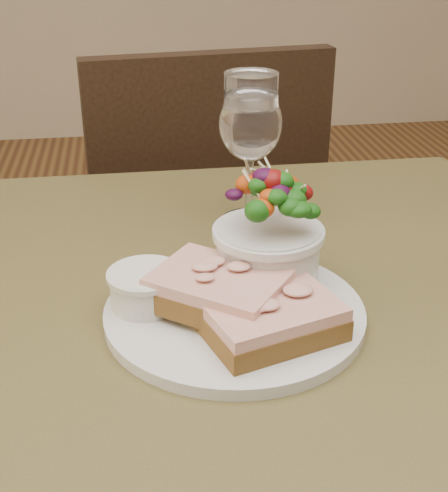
{
  "coord_description": "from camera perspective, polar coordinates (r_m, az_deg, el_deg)",
  "views": [
    {
      "loc": [
        -0.1,
        -0.58,
        1.12
      ],
      "look_at": [
        -0.01,
        0.02,
        0.81
      ],
      "focal_mm": 50.0,
      "sensor_mm": 36.0,
      "label": 1
    }
  ],
  "objects": [
    {
      "name": "chair_far",
      "position": [
        1.52,
        -2.54,
        -5.91
      ],
      "size": [
        0.47,
        0.47,
        0.9
      ],
      "rotation": [
        0.0,
        0.0,
        3.26
      ],
      "color": "black",
      "rests_on": "ground"
    },
    {
      "name": "dinner_plate",
      "position": [
        0.67,
        0.87,
        -5.55
      ],
      "size": [
        0.25,
        0.25,
        0.01
      ],
      "primitive_type": "cylinder",
      "color": "silver",
      "rests_on": "cafe_table"
    },
    {
      "name": "salad_bowl",
      "position": [
        0.69,
        3.73,
        1.36
      ],
      "size": [
        0.11,
        0.11,
        0.13
      ],
      "color": "silver",
      "rests_on": "dinner_plate"
    },
    {
      "name": "sandwich_front",
      "position": [
        0.62,
        3.92,
        -5.98
      ],
      "size": [
        0.14,
        0.12,
        0.03
      ],
      "rotation": [
        0.0,
        0.0,
        0.31
      ],
      "color": "#4B2A14",
      "rests_on": "dinner_plate"
    },
    {
      "name": "cafe_table",
      "position": [
        0.75,
        0.91,
        -11.59
      ],
      "size": [
        0.8,
        0.8,
        0.75
      ],
      "color": "#473F1E",
      "rests_on": "ground"
    },
    {
      "name": "wine_glass",
      "position": [
        0.83,
        2.22,
        9.78
      ],
      "size": [
        0.08,
        0.08,
        0.18
      ],
      "color": "white",
      "rests_on": "cafe_table"
    },
    {
      "name": "ramekin",
      "position": [
        0.67,
        -6.52,
        -3.37
      ],
      "size": [
        0.07,
        0.07,
        0.04
      ],
      "color": "silver",
      "rests_on": "dinner_plate"
    },
    {
      "name": "sandwich_back",
      "position": [
        0.65,
        -0.45,
        -3.68
      ],
      "size": [
        0.15,
        0.15,
        0.03
      ],
      "rotation": [
        0.0,
        0.0,
        -0.65
      ],
      "color": "#4B2A14",
      "rests_on": "dinner_plate"
    },
    {
      "name": "garnish",
      "position": [
        0.72,
        -4.47,
        -1.83
      ],
      "size": [
        0.05,
        0.04,
        0.02
      ],
      "color": "#0D3A0A",
      "rests_on": "dinner_plate"
    }
  ]
}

